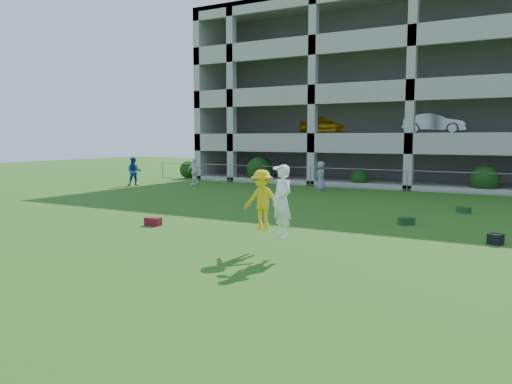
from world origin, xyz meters
The scene contains 12 objects.
ground centered at (0.00, 0.00, 0.00)m, with size 100.00×100.00×0.00m, color #235114.
bystander_a centered at (-15.66, 13.51, 0.91)m, with size 0.88×0.69×1.81m, color navy.
bystander_b centered at (-12.74, 15.89, 0.85)m, with size 1.00×0.41×1.70m, color white.
bystander_c centered at (-4.31, 16.58, 0.84)m, with size 0.82×0.54×1.69m, color gray.
bag_red_a centered at (-5.02, 3.07, 0.14)m, with size 0.55×0.30×0.28m, color #570F15.
bag_green_c centered at (2.56, 7.57, 0.13)m, with size 0.50×0.35×0.26m, color #163D19.
crate_d centered at (5.53, 5.55, 0.15)m, with size 0.35×0.35×0.30m, color black.
bag_green_g centered at (3.95, 11.49, 0.12)m, with size 0.50×0.30×0.25m, color #163C15.
frisbee_contest centered at (0.39, 1.42, 1.40)m, with size 1.77×1.14×1.85m.
parking_garage centered at (-0.01, 27.70, 6.01)m, with size 30.00×14.00×12.00m.
fence centered at (0.00, 19.00, 0.61)m, with size 36.06×0.06×1.20m.
shrub_row centered at (4.59, 19.70, 1.51)m, with size 34.38×2.52×3.50m.
Camera 1 is at (6.46, -9.98, 3.03)m, focal length 35.00 mm.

